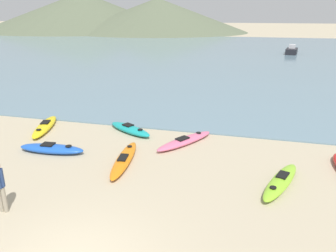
# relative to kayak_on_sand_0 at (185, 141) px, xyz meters

# --- Properties ---
(bay_water) EXTENTS (160.00, 70.00, 0.06)m
(bay_water) POSITION_rel_kayak_on_sand_0_xyz_m (-0.98, 36.50, -0.12)
(bay_water) COLOR slate
(bay_water) RESTS_ON ground_plane
(far_hill_left) EXTENTS (65.59, 65.59, 12.23)m
(far_hill_left) POSITION_rel_kayak_on_sand_0_xyz_m (-54.70, 92.21, 5.97)
(far_hill_left) COLOR #5B664C
(far_hill_left) RESTS_ON ground_plane
(far_hill_midleft) EXTENTS (55.62, 55.62, 9.97)m
(far_hill_midleft) POSITION_rel_kayak_on_sand_0_xyz_m (-27.43, 88.96, 4.84)
(far_hill_midleft) COLOR #5B664C
(far_hill_midleft) RESTS_ON ground_plane
(kayak_on_sand_0) EXTENTS (2.37, 3.27, 0.34)m
(kayak_on_sand_0) POSITION_rel_kayak_on_sand_0_xyz_m (0.00, 0.00, 0.00)
(kayak_on_sand_0) COLOR #E5668C
(kayak_on_sand_0) RESTS_ON ground_plane
(kayak_on_sand_1) EXTENTS (1.72, 3.50, 0.37)m
(kayak_on_sand_1) POSITION_rel_kayak_on_sand_0_xyz_m (-7.39, 0.08, 0.01)
(kayak_on_sand_1) COLOR yellow
(kayak_on_sand_1) RESTS_ON ground_plane
(kayak_on_sand_2) EXTENTS (1.09, 3.64, 0.32)m
(kayak_on_sand_2) POSITION_rel_kayak_on_sand_0_xyz_m (-1.95, -2.56, -0.01)
(kayak_on_sand_2) COLOR orange
(kayak_on_sand_2) RESTS_ON ground_plane
(kayak_on_sand_3) EXTENTS (2.83, 2.03, 0.39)m
(kayak_on_sand_3) POSITION_rel_kayak_on_sand_0_xyz_m (-2.98, 0.77, 0.03)
(kayak_on_sand_3) COLOR teal
(kayak_on_sand_3) RESTS_ON ground_plane
(kayak_on_sand_4) EXTENTS (2.95, 0.97, 0.41)m
(kayak_on_sand_4) POSITION_rel_kayak_on_sand_0_xyz_m (-5.33, -2.44, 0.03)
(kayak_on_sand_4) COLOR blue
(kayak_on_sand_4) RESTS_ON ground_plane
(kayak_on_sand_6) EXTENTS (1.67, 3.20, 0.38)m
(kayak_on_sand_6) POSITION_rel_kayak_on_sand_0_xyz_m (4.02, -2.93, 0.02)
(kayak_on_sand_6) COLOR #8CCC2D
(kayak_on_sand_6) RESTS_ON ground_plane
(moored_boat_0) EXTENTS (2.01, 3.79, 1.29)m
(moored_boat_0) POSITION_rel_kayak_on_sand_0_xyz_m (7.86, 37.49, 0.36)
(moored_boat_0) COLOR black
(moored_boat_0) RESTS_ON bay_water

